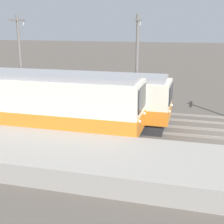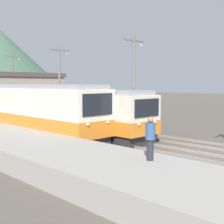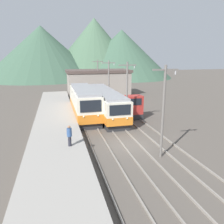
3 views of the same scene
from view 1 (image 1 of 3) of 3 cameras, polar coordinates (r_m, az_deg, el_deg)
name	(u,v)px [view 1 (image 1 of 3)]	position (r m, az deg, el deg)	size (l,w,h in m)	color
track_right	(222,120)	(23.01, 19.41, -1.43)	(1.54, 60.00, 0.14)	gray
commuter_train_left	(48,108)	(18.78, -11.66, 0.79)	(2.84, 11.33, 3.82)	#28282B
commuter_train_center	(64,99)	(21.36, -8.82, 2.28)	(2.84, 14.38, 3.43)	#28282B
shunting_locomotive	(96,97)	(23.73, -3.02, 2.82)	(2.40, 4.71, 3.00)	#28282B
catenary_mast_mid	(137,65)	(21.00, 4.59, 8.53)	(2.00, 0.20, 7.14)	slate
catenary_mast_far	(21,61)	(24.11, -16.38, 8.89)	(2.00, 0.20, 7.14)	slate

